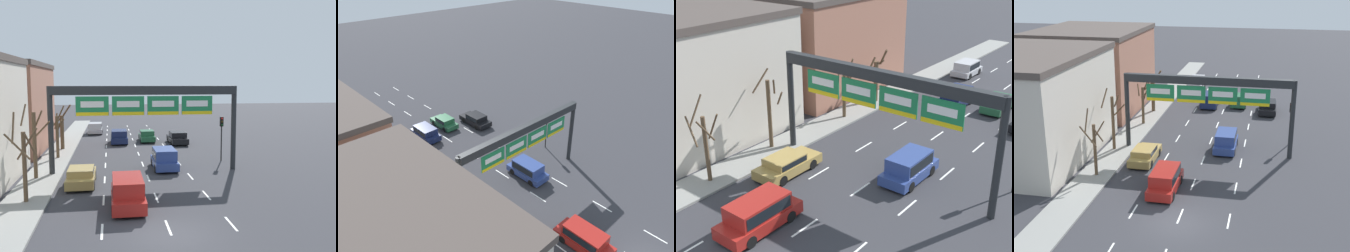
% 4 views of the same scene
% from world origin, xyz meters
% --- Properties ---
extents(lane_dashes, '(6.72, 67.00, 0.01)m').
position_xyz_m(lane_dashes, '(-0.00, 13.50, 0.01)').
color(lane_dashes, white).
rests_on(lane_dashes, ground_plane).
extents(sign_gantry, '(15.22, 0.70, 7.02)m').
position_xyz_m(sign_gantry, '(0.00, 12.91, 5.72)').
color(sign_gantry, '#232628').
rests_on(sign_gantry, ground_plane).
extents(building_far, '(11.77, 14.28, 9.40)m').
position_xyz_m(building_far, '(-15.57, 25.28, 4.71)').
color(building_far, '#9E6651').
rests_on(building_far, ground_plane).
extents(suv_red, '(1.94, 4.69, 1.78)m').
position_xyz_m(suv_red, '(-1.86, 4.54, 0.99)').
color(suv_red, maroon).
rests_on(suv_red, ground_plane).
extents(suv_blue, '(1.95, 4.31, 1.74)m').
position_xyz_m(suv_blue, '(1.67, 13.90, 0.97)').
color(suv_blue, navy).
rests_on(suv_blue, ground_plane).
extents(car_green, '(1.82, 4.14, 1.41)m').
position_xyz_m(car_green, '(1.65, 28.98, 0.75)').
color(car_green, '#235B38').
rests_on(car_green, ground_plane).
extents(suv_silver, '(1.99, 3.93, 1.56)m').
position_xyz_m(suv_silver, '(-4.95, 37.25, 0.87)').
color(suv_silver, '#B7B7BC').
rests_on(suv_silver, ground_plane).
extents(car_gold, '(1.94, 4.58, 1.30)m').
position_xyz_m(car_gold, '(-4.91, 9.76, 0.70)').
color(car_gold, '#A88947').
rests_on(car_gold, ground_plane).
extents(suv_navy, '(1.99, 4.13, 1.61)m').
position_xyz_m(suv_navy, '(-1.79, 28.02, 0.90)').
color(suv_navy, '#19234C').
rests_on(suv_navy, ground_plane).
extents(tree_bare_closest, '(1.40, 1.40, 4.98)m').
position_xyz_m(tree_bare_closest, '(-7.81, 19.61, 2.51)').
color(tree_bare_closest, brown).
rests_on(tree_bare_closest, sidewalk_left).
extents(tree_bare_second, '(1.72, 1.74, 5.40)m').
position_xyz_m(tree_bare_second, '(-7.94, 5.99, 2.72)').
color(tree_bare_second, brown).
rests_on(tree_bare_second, sidewalk_left).
extents(tree_bare_third, '(2.21, 1.83, 4.80)m').
position_xyz_m(tree_bare_third, '(-8.02, 24.45, 2.34)').
color(tree_bare_third, brown).
rests_on(tree_bare_third, sidewalk_left).
extents(tree_bare_furthest, '(1.97, 1.91, 5.54)m').
position_xyz_m(tree_bare_furthest, '(-8.41, 11.81, 2.96)').
color(tree_bare_furthest, brown).
rests_on(tree_bare_furthest, sidewalk_left).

